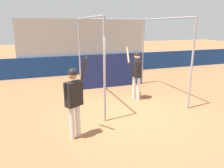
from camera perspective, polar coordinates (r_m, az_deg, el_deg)
name	(u,v)px	position (r m, az deg, el deg)	size (l,w,h in m)	color
ground_plane	(132,113)	(7.34, 5.22, -7.58)	(60.00, 60.00, 0.00)	#935B38
outfield_wall	(87,65)	(13.09, -6.64, 5.08)	(24.00, 0.12, 1.12)	navy
bleacher_section	(79,44)	(14.95, -8.60, 10.25)	(7.60, 4.00, 3.20)	#9E9E99
batting_cage	(118,60)	(9.47, 1.58, 6.18)	(3.13, 3.59, 3.10)	gray
player_batter	(136,71)	(8.40, 6.41, 3.50)	(0.53, 0.89, 1.99)	silver
player_waiting	(74,97)	(5.49, -9.88, -3.24)	(0.62, 0.65, 2.10)	silver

